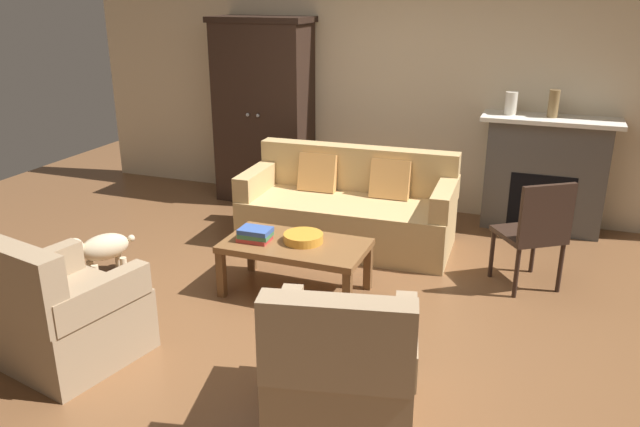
{
  "coord_description": "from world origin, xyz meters",
  "views": [
    {
      "loc": [
        1.56,
        -3.91,
        2.25
      ],
      "look_at": [
        -0.1,
        0.51,
        0.55
      ],
      "focal_mm": 35.1,
      "sensor_mm": 36.0,
      "label": 1
    }
  ],
  "objects_px": {
    "book_stack": "(255,235)",
    "armchair_near_right": "(342,372)",
    "armoire": "(264,111)",
    "side_chair_wooden": "(536,229)",
    "fireplace": "(545,174)",
    "fruit_bowl": "(303,238)",
    "mantel_vase_cream": "(511,103)",
    "coffee_table": "(295,249)",
    "dog": "(101,249)",
    "armchair_near_left": "(63,315)",
    "mantel_vase_bronze": "(554,104)",
    "couch": "(349,210)"
  },
  "relations": [
    {
      "from": "coffee_table",
      "to": "fruit_bowl",
      "type": "relative_size",
      "value": 3.59
    },
    {
      "from": "armchair_near_left",
      "to": "side_chair_wooden",
      "type": "relative_size",
      "value": 1.01
    },
    {
      "from": "coffee_table",
      "to": "book_stack",
      "type": "bearing_deg",
      "value": -167.13
    },
    {
      "from": "fireplace",
      "to": "side_chair_wooden",
      "type": "bearing_deg",
      "value": -90.41
    },
    {
      "from": "armoire",
      "to": "side_chair_wooden",
      "type": "xyz_separation_m",
      "value": [
        2.94,
        -1.35,
        -0.48
      ]
    },
    {
      "from": "fireplace",
      "to": "dog",
      "type": "bearing_deg",
      "value": -143.99
    },
    {
      "from": "armoire",
      "to": "fruit_bowl",
      "type": "xyz_separation_m",
      "value": [
        1.28,
        -2.02,
        -0.54
      ]
    },
    {
      "from": "book_stack",
      "to": "armchair_near_right",
      "type": "height_order",
      "value": "armchair_near_right"
    },
    {
      "from": "couch",
      "to": "side_chair_wooden",
      "type": "height_order",
      "value": "side_chair_wooden"
    },
    {
      "from": "armchair_near_right",
      "to": "side_chair_wooden",
      "type": "bearing_deg",
      "value": 66.89
    },
    {
      "from": "armoire",
      "to": "coffee_table",
      "type": "height_order",
      "value": "armoire"
    },
    {
      "from": "armchair_near_right",
      "to": "fruit_bowl",
      "type": "bearing_deg",
      "value": 119.44
    },
    {
      "from": "mantel_vase_cream",
      "to": "dog",
      "type": "relative_size",
      "value": 0.43
    },
    {
      "from": "dog",
      "to": "couch",
      "type": "bearing_deg",
      "value": 40.22
    },
    {
      "from": "mantel_vase_cream",
      "to": "armchair_near_left",
      "type": "bearing_deg",
      "value": -123.89
    },
    {
      "from": "armchair_near_right",
      "to": "fireplace",
      "type": "bearing_deg",
      "value": 75.7
    },
    {
      "from": "coffee_table",
      "to": "dog",
      "type": "bearing_deg",
      "value": -169.89
    },
    {
      "from": "armchair_near_left",
      "to": "dog",
      "type": "distance_m",
      "value": 1.25
    },
    {
      "from": "coffee_table",
      "to": "fruit_bowl",
      "type": "height_order",
      "value": "fruit_bowl"
    },
    {
      "from": "mantel_vase_bronze",
      "to": "coffee_table",
      "type": "bearing_deg",
      "value": -129.14
    },
    {
      "from": "fireplace",
      "to": "coffee_table",
      "type": "distance_m",
      "value": 2.75
    },
    {
      "from": "fireplace",
      "to": "coffee_table",
      "type": "bearing_deg",
      "value": -128.9
    },
    {
      "from": "armchair_near_left",
      "to": "armchair_near_right",
      "type": "xyz_separation_m",
      "value": [
        1.85,
        0.04,
        0.0
      ]
    },
    {
      "from": "coffee_table",
      "to": "book_stack",
      "type": "xyz_separation_m",
      "value": [
        -0.3,
        -0.07,
        0.11
      ]
    },
    {
      "from": "armoire",
      "to": "coffee_table",
      "type": "bearing_deg",
      "value": -59.25
    },
    {
      "from": "fruit_bowl",
      "to": "armchair_near_right",
      "type": "relative_size",
      "value": 0.33
    },
    {
      "from": "coffee_table",
      "to": "armchair_near_left",
      "type": "height_order",
      "value": "armchair_near_left"
    },
    {
      "from": "armoire",
      "to": "book_stack",
      "type": "distance_m",
      "value": 2.38
    },
    {
      "from": "fireplace",
      "to": "couch",
      "type": "bearing_deg",
      "value": -148.74
    },
    {
      "from": "armoire",
      "to": "mantel_vase_bronze",
      "type": "height_order",
      "value": "armoire"
    },
    {
      "from": "fruit_bowl",
      "to": "mantel_vase_cream",
      "type": "relative_size",
      "value": 1.41
    },
    {
      "from": "fireplace",
      "to": "book_stack",
      "type": "distance_m",
      "value": 3.0
    },
    {
      "from": "fruit_bowl",
      "to": "side_chair_wooden",
      "type": "distance_m",
      "value": 1.79
    },
    {
      "from": "dog",
      "to": "mantel_vase_cream",
      "type": "bearing_deg",
      "value": 39.15
    },
    {
      "from": "fruit_bowl",
      "to": "mantel_vase_cream",
      "type": "distance_m",
      "value": 2.57
    },
    {
      "from": "armoire",
      "to": "mantel_vase_bronze",
      "type": "xyz_separation_m",
      "value": [
        2.95,
        0.06,
        0.25
      ]
    },
    {
      "from": "mantel_vase_cream",
      "to": "armchair_near_left",
      "type": "xyz_separation_m",
      "value": [
        -2.35,
        -3.5,
        -0.91
      ]
    },
    {
      "from": "armchair_near_left",
      "to": "book_stack",
      "type": "bearing_deg",
      "value": 61.78
    },
    {
      "from": "fireplace",
      "to": "fruit_bowl",
      "type": "relative_size",
      "value": 4.11
    },
    {
      "from": "armoire",
      "to": "armchair_near_right",
      "type": "xyz_separation_m",
      "value": [
        2.06,
        -3.41,
        -0.68
      ]
    },
    {
      "from": "side_chair_wooden",
      "to": "coffee_table",
      "type": "bearing_deg",
      "value": -157.5
    },
    {
      "from": "armoire",
      "to": "mantel_vase_bronze",
      "type": "relative_size",
      "value": 7.75
    },
    {
      "from": "coffee_table",
      "to": "couch",
      "type": "bearing_deg",
      "value": 86.78
    },
    {
      "from": "fruit_bowl",
      "to": "dog",
      "type": "relative_size",
      "value": 0.6
    },
    {
      "from": "coffee_table",
      "to": "mantel_vase_bronze",
      "type": "relative_size",
      "value": 4.3
    },
    {
      "from": "fireplace",
      "to": "armoire",
      "type": "height_order",
      "value": "armoire"
    },
    {
      "from": "book_stack",
      "to": "mantel_vase_bronze",
      "type": "relative_size",
      "value": 0.99
    },
    {
      "from": "mantel_vase_bronze",
      "to": "side_chair_wooden",
      "type": "bearing_deg",
      "value": -90.41
    },
    {
      "from": "mantel_vase_bronze",
      "to": "armchair_near_right",
      "type": "xyz_separation_m",
      "value": [
        -0.89,
        -3.47,
        -0.93
      ]
    },
    {
      "from": "armoire",
      "to": "mantel_vase_cream",
      "type": "height_order",
      "value": "armoire"
    }
  ]
}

